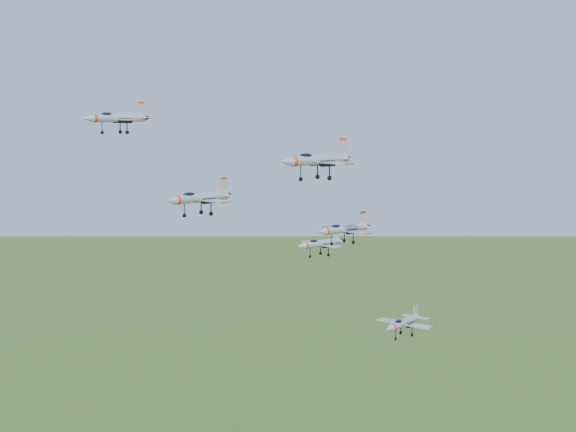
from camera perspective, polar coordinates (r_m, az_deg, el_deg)
jet_lead at (r=131.26m, az=-12.08°, el=6.85°), size 12.35×10.23×3.30m
jet_left_high at (r=126.65m, az=-6.32°, el=1.31°), size 13.83×11.56×3.70m
jet_right_high at (r=111.27m, az=2.06°, el=4.03°), size 13.72×11.36×3.67m
jet_left_low at (r=145.58m, az=2.31°, el=-1.94°), size 11.59×9.61×3.10m
jet_right_low at (r=125.41m, az=3.98°, el=-0.91°), size 11.50×9.47×3.08m
jet_trail at (r=148.87m, az=8.20°, el=-7.50°), size 12.71×10.82×3.46m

